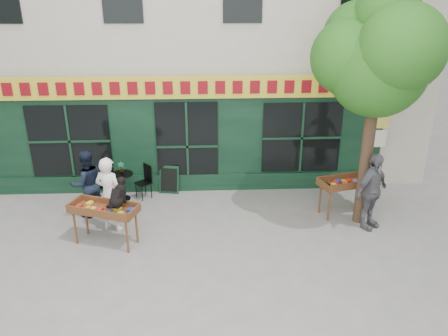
{
  "coord_description": "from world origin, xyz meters",
  "views": [
    {
      "loc": [
        0.48,
        -9.21,
        5.32
      ],
      "look_at": [
        0.94,
        0.5,
        1.41
      ],
      "focal_mm": 35.0,
      "sensor_mm": 36.0,
      "label": 1
    }
  ],
  "objects_px": {
    "bistro_table": "(123,181)",
    "man_left": "(87,184)",
    "man_right": "(371,191)",
    "book_cart_right": "(348,184)",
    "book_cart_center": "(104,211)",
    "dog": "(118,192)",
    "woman": "(109,194)"
  },
  "relations": [
    {
      "from": "bistro_table",
      "to": "man_left",
      "type": "distance_m",
      "value": 1.19
    },
    {
      "from": "bistro_table",
      "to": "man_right",
      "type": "bearing_deg",
      "value": -16.59
    },
    {
      "from": "book_cart_right",
      "to": "man_right",
      "type": "xyz_separation_m",
      "value": [
        0.3,
        -0.75,
        0.13
      ]
    },
    {
      "from": "book_cart_center",
      "to": "man_left",
      "type": "bearing_deg",
      "value": 136.29
    },
    {
      "from": "dog",
      "to": "man_left",
      "type": "xyz_separation_m",
      "value": [
        -1.05,
        1.45,
        -0.41
      ]
    },
    {
      "from": "book_cart_right",
      "to": "man_left",
      "type": "distance_m",
      "value": 6.59
    },
    {
      "from": "dog",
      "to": "man_right",
      "type": "bearing_deg",
      "value": 24.51
    },
    {
      "from": "man_left",
      "to": "bistro_table",
      "type": "bearing_deg",
      "value": -158.26
    },
    {
      "from": "bistro_table",
      "to": "woman",
      "type": "bearing_deg",
      "value": -89.96
    },
    {
      "from": "bistro_table",
      "to": "man_left",
      "type": "height_order",
      "value": "man_left"
    },
    {
      "from": "book_cart_right",
      "to": "dog",
      "type": "bearing_deg",
      "value": 177.31
    },
    {
      "from": "dog",
      "to": "man_right",
      "type": "height_order",
      "value": "man_right"
    },
    {
      "from": "man_right",
      "to": "bistro_table",
      "type": "height_order",
      "value": "man_right"
    },
    {
      "from": "book_cart_center",
      "to": "man_left",
      "type": "distance_m",
      "value": 1.56
    },
    {
      "from": "book_cart_center",
      "to": "woman",
      "type": "xyz_separation_m",
      "value": [
        0.0,
        0.65,
        0.1
      ]
    },
    {
      "from": "man_right",
      "to": "man_left",
      "type": "height_order",
      "value": "man_right"
    },
    {
      "from": "book_cart_center",
      "to": "man_left",
      "type": "height_order",
      "value": "man_left"
    },
    {
      "from": "man_right",
      "to": "man_left",
      "type": "distance_m",
      "value": 6.95
    },
    {
      "from": "book_cart_center",
      "to": "dog",
      "type": "bearing_deg",
      "value": 11.48
    },
    {
      "from": "book_cart_center",
      "to": "man_left",
      "type": "relative_size",
      "value": 0.92
    },
    {
      "from": "book_cart_center",
      "to": "bistro_table",
      "type": "relative_size",
      "value": 2.13
    },
    {
      "from": "dog",
      "to": "woman",
      "type": "distance_m",
      "value": 0.86
    },
    {
      "from": "woman",
      "to": "man_left",
      "type": "distance_m",
      "value": 1.02
    },
    {
      "from": "book_cart_center",
      "to": "man_right",
      "type": "distance_m",
      "value": 6.21
    },
    {
      "from": "man_right",
      "to": "bistro_table",
      "type": "relative_size",
      "value": 2.5
    },
    {
      "from": "book_cart_center",
      "to": "man_right",
      "type": "height_order",
      "value": "man_right"
    },
    {
      "from": "book_cart_center",
      "to": "bistro_table",
      "type": "xyz_separation_m",
      "value": [
        -0.0,
        2.3,
        -0.28
      ]
    },
    {
      "from": "book_cart_right",
      "to": "bistro_table",
      "type": "xyz_separation_m",
      "value": [
        -5.89,
        1.09,
        -0.28
      ]
    },
    {
      "from": "man_right",
      "to": "dog",
      "type": "bearing_deg",
      "value": 149.48
    },
    {
      "from": "dog",
      "to": "woman",
      "type": "xyz_separation_m",
      "value": [
        -0.35,
        0.7,
        -0.37
      ]
    },
    {
      "from": "book_cart_right",
      "to": "man_right",
      "type": "height_order",
      "value": "man_right"
    },
    {
      "from": "book_cart_center",
      "to": "dog",
      "type": "xyz_separation_m",
      "value": [
        0.35,
        -0.05,
        0.47
      ]
    }
  ]
}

